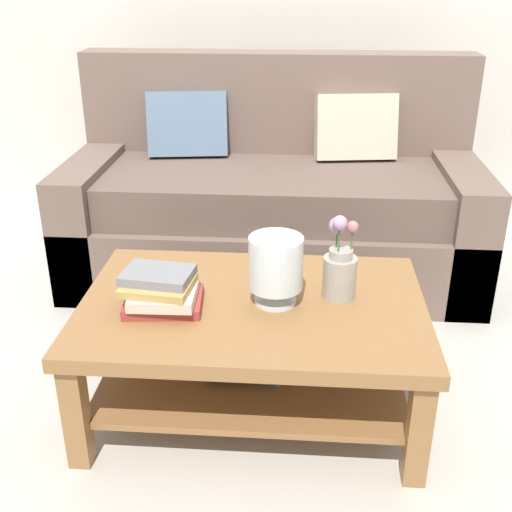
# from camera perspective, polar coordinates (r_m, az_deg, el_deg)

# --- Properties ---
(ground_plane) EXTENTS (10.00, 10.00, 0.00)m
(ground_plane) POSITION_cam_1_polar(r_m,az_deg,el_deg) (2.70, -0.06, -8.08)
(ground_plane) COLOR #B7B2A8
(couch) EXTENTS (2.00, 0.90, 1.06)m
(couch) POSITION_cam_1_polar(r_m,az_deg,el_deg) (3.23, 1.56, 4.88)
(couch) COLOR brown
(couch) RESTS_ON ground
(coffee_table) EXTENTS (1.16, 0.78, 0.43)m
(coffee_table) POSITION_cam_1_polar(r_m,az_deg,el_deg) (2.21, -0.33, -6.79)
(coffee_table) COLOR olive
(coffee_table) RESTS_ON ground
(book_stack_main) EXTENTS (0.27, 0.23, 0.13)m
(book_stack_main) POSITION_cam_1_polar(r_m,az_deg,el_deg) (2.11, -8.48, -3.16)
(book_stack_main) COLOR #993833
(book_stack_main) RESTS_ON coffee_table
(glass_hurricane_vase) EXTENTS (0.18, 0.18, 0.24)m
(glass_hurricane_vase) POSITION_cam_1_polar(r_m,az_deg,el_deg) (2.08, 1.79, -0.82)
(glass_hurricane_vase) COLOR silver
(glass_hurricane_vase) RESTS_ON coffee_table
(flower_pitcher) EXTENTS (0.12, 0.12, 0.30)m
(flower_pitcher) POSITION_cam_1_polar(r_m,az_deg,el_deg) (2.15, 7.53, -1.03)
(flower_pitcher) COLOR #9E998E
(flower_pitcher) RESTS_ON coffee_table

